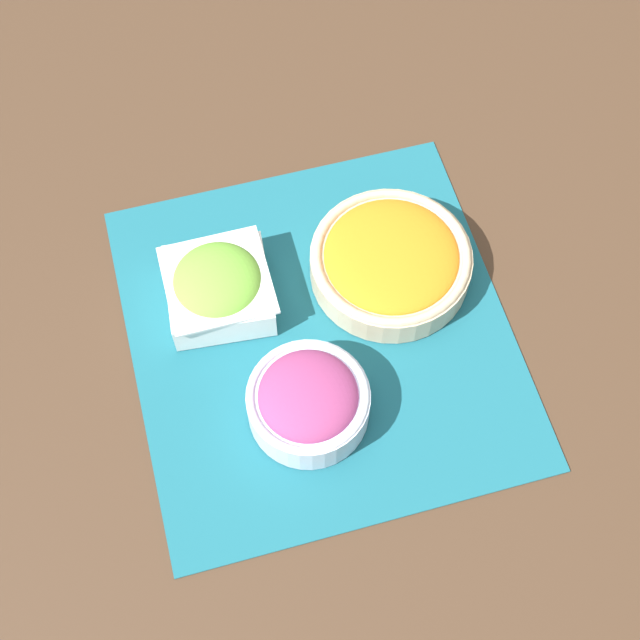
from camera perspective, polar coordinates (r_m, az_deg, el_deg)
The scene contains 5 objects.
ground_plane at distance 1.01m, azimuth 0.00°, elevation -0.89°, with size 3.00×3.00×0.00m, color #422D1E.
placemat at distance 1.01m, azimuth 0.00°, elevation -0.84°, with size 0.45×0.42×0.00m.
onion_bowl at distance 0.93m, azimuth -0.75°, elevation -5.19°, with size 0.13×0.13×0.06m.
carrot_bowl at distance 1.02m, azimuth 4.55°, elevation 3.82°, with size 0.19×0.19×0.05m.
lettuce_bowl at distance 1.00m, azimuth -6.52°, elevation 2.17°, with size 0.12×0.12×0.06m.
Camera 1 is at (0.43, -0.12, 0.90)m, focal length 50.00 mm.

